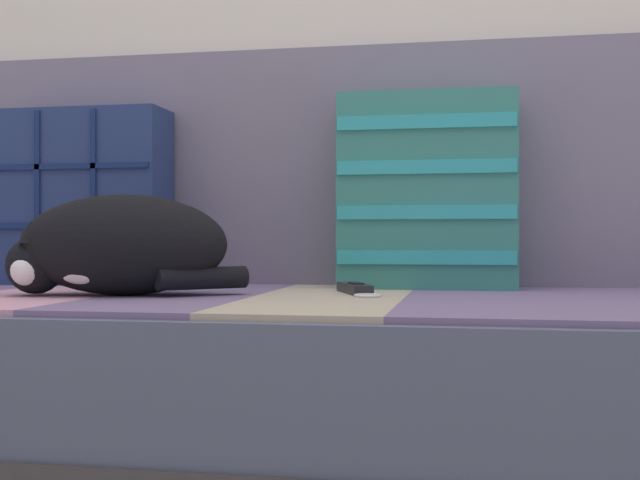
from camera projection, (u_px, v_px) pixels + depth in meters
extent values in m
cube|color=#3D3838|center=(334.00, 447.00, 1.47)|extent=(1.98, 0.87, 0.14)
cube|color=#4C5166|center=(334.00, 354.00, 1.47)|extent=(1.94, 0.85, 0.20)
cube|color=#C6899E|center=(61.00, 294.00, 1.55)|extent=(0.27, 0.76, 0.01)
cube|color=slate|center=(192.00, 296.00, 1.50)|extent=(0.27, 0.76, 0.01)
cube|color=tan|center=(332.00, 298.00, 1.45)|extent=(0.27, 0.76, 0.01)
cube|color=slate|center=(482.00, 300.00, 1.40)|extent=(0.27, 0.76, 0.01)
cube|color=slate|center=(361.00, 168.00, 1.82)|extent=(1.94, 0.14, 0.53)
cube|color=navy|center=(80.00, 198.00, 1.79)|extent=(0.40, 0.13, 0.39)
cube|color=navy|center=(65.00, 226.00, 1.73)|extent=(0.38, 0.01, 0.01)
cube|color=navy|center=(37.00, 196.00, 1.74)|extent=(0.01, 0.01, 0.37)
cube|color=navy|center=(65.00, 166.00, 1.73)|extent=(0.38, 0.01, 0.01)
cube|color=navy|center=(93.00, 196.00, 1.71)|extent=(0.01, 0.01, 0.37)
cube|color=#337A70|center=(427.00, 191.00, 1.65)|extent=(0.36, 0.13, 0.40)
cube|color=teal|center=(425.00, 257.00, 1.59)|extent=(0.35, 0.01, 0.03)
cube|color=teal|center=(425.00, 212.00, 1.59)|extent=(0.35, 0.01, 0.03)
cube|color=teal|center=(425.00, 167.00, 1.58)|extent=(0.35, 0.01, 0.03)
cube|color=teal|center=(425.00, 121.00, 1.58)|extent=(0.35, 0.01, 0.03)
ellipsoid|color=black|center=(124.00, 245.00, 1.45)|extent=(0.40, 0.26, 0.18)
sphere|color=black|center=(36.00, 265.00, 1.44)|extent=(0.10, 0.10, 0.10)
sphere|color=white|center=(27.00, 270.00, 1.41)|extent=(0.06, 0.06, 0.06)
ellipsoid|color=white|center=(81.00, 261.00, 1.40)|extent=(0.11, 0.04, 0.08)
cylinder|color=black|center=(202.00, 278.00, 1.43)|extent=(0.15, 0.14, 0.04)
cone|color=black|center=(31.00, 232.00, 1.41)|extent=(0.04, 0.04, 0.04)
cone|color=black|center=(41.00, 233.00, 1.47)|extent=(0.04, 0.04, 0.04)
cube|color=black|center=(355.00, 288.00, 1.50)|extent=(0.09, 0.15, 0.02)
cube|color=black|center=(356.00, 283.00, 1.49)|extent=(0.04, 0.05, 0.00)
cube|color=black|center=(346.00, 286.00, 1.57)|extent=(0.03, 0.02, 0.02)
torus|color=silver|center=(368.00, 295.00, 1.41)|extent=(0.06, 0.06, 0.01)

